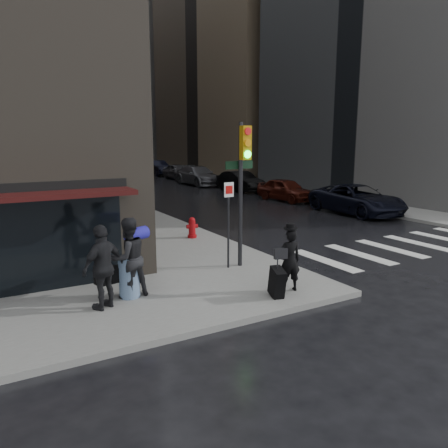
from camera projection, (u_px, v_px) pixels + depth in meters
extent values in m
plane|color=black|center=(253.00, 287.00, 11.88)|extent=(140.00, 140.00, 0.00)
cube|color=slate|center=(67.00, 188.00, 34.89)|extent=(4.00, 50.00, 0.15)
cube|color=slate|center=(215.00, 180.00, 41.45)|extent=(3.00, 50.00, 0.15)
cube|color=silver|center=(325.00, 260.00, 14.44)|extent=(0.50, 3.00, 0.01)
cube|color=silver|center=(359.00, 254.00, 15.21)|extent=(0.50, 3.00, 0.01)
cube|color=silver|center=(391.00, 248.00, 15.99)|extent=(0.50, 3.00, 0.01)
cube|color=silver|center=(419.00, 243.00, 16.77)|extent=(0.50, 3.00, 0.01)
cube|color=silver|center=(445.00, 239.00, 17.54)|extent=(0.50, 3.00, 0.01)
cube|color=#7B664C|center=(276.00, 7.00, 50.68)|extent=(22.00, 22.00, 38.00)
cube|color=slate|center=(192.00, 85.00, 71.54)|extent=(22.00, 20.00, 25.00)
cube|color=slate|center=(42.00, 70.00, 78.21)|extent=(40.00, 12.00, 32.00)
imported|color=black|center=(290.00, 260.00, 11.01)|extent=(0.66, 0.51, 1.60)
cylinder|color=black|center=(290.00, 229.00, 10.85)|extent=(0.34, 0.34, 0.04)
cylinder|color=black|center=(291.00, 226.00, 10.84)|extent=(0.21, 0.21, 0.13)
cube|color=black|center=(281.00, 253.00, 10.84)|extent=(0.36, 0.19, 0.28)
cube|color=black|center=(277.00, 283.00, 10.61)|extent=(0.41, 0.67, 0.81)
cylinder|color=black|center=(277.00, 266.00, 10.53)|extent=(0.03, 0.03, 0.37)
imported|color=black|center=(128.00, 258.00, 10.52)|extent=(1.10, 0.94, 1.98)
cube|color=black|center=(108.00, 276.00, 10.44)|extent=(0.65, 0.44, 0.37)
cylinder|color=#211C9C|center=(137.00, 234.00, 10.73)|extent=(0.67, 0.52, 0.32)
imported|color=black|center=(103.00, 267.00, 9.82)|extent=(1.23, 0.95, 1.95)
cylinder|color=black|center=(240.00, 196.00, 12.95)|extent=(0.13, 0.13, 4.28)
cube|color=#AB7A0B|center=(246.00, 143.00, 12.46)|extent=(0.31, 0.21, 0.96)
cylinder|color=red|center=(248.00, 131.00, 12.31)|extent=(0.22, 0.07, 0.21)
cylinder|color=orange|center=(248.00, 143.00, 12.37)|extent=(0.22, 0.07, 0.21)
cylinder|color=#19E533|center=(248.00, 154.00, 12.43)|extent=(0.22, 0.07, 0.21)
cylinder|color=black|center=(228.00, 226.00, 12.89)|extent=(0.06, 0.06, 2.57)
cube|color=white|center=(229.00, 190.00, 12.66)|extent=(0.32, 0.04, 0.43)
cube|color=black|center=(239.00, 165.00, 12.84)|extent=(0.96, 0.08, 0.24)
cylinder|color=#9D090D|center=(192.00, 236.00, 17.09)|extent=(0.36, 0.36, 0.11)
cylinder|color=#9D090D|center=(192.00, 229.00, 17.04)|extent=(0.27, 0.27, 0.67)
sphere|color=#9D090D|center=(192.00, 220.00, 16.97)|extent=(0.24, 0.24, 0.24)
cylinder|color=#9D090D|center=(192.00, 226.00, 17.02)|extent=(0.46, 0.22, 0.16)
imported|color=black|center=(357.00, 199.00, 23.25)|extent=(2.79, 5.67, 1.55)
imported|color=#43150D|center=(286.00, 190.00, 28.07)|extent=(2.11, 4.41, 1.45)
imported|color=black|center=(240.00, 181.00, 33.09)|extent=(1.76, 4.66, 1.52)
imported|color=#4D4E52|center=(198.00, 176.00, 37.70)|extent=(2.48, 5.65, 1.61)
imported|color=#434348|center=(178.00, 171.00, 42.96)|extent=(1.88, 4.48, 1.51)
imported|color=black|center=(158.00, 168.00, 47.97)|extent=(1.82, 4.82, 1.57)
imported|color=#43120D|center=(141.00, 165.00, 52.95)|extent=(3.04, 5.68, 1.52)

